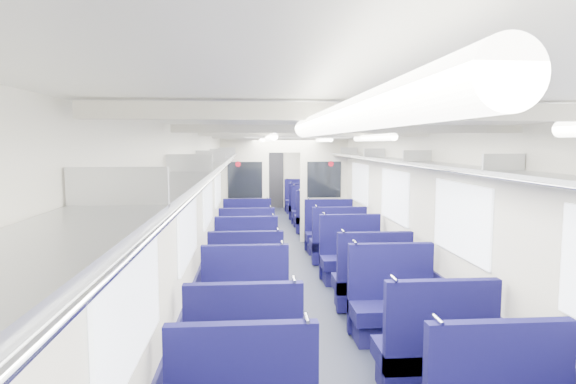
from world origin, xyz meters
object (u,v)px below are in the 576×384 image
object	(u,v)px
seat_15	(351,261)
seat_24	(248,208)
bulkhead	(285,187)
seat_21	(315,220)
seat_18	(247,235)
seat_23	(310,213)
seat_16	(247,247)
seat_14	(247,264)
seat_22	(248,214)
seat_25	(305,208)
seat_8	(244,361)
seat_13	(372,284)
seat_10	(245,312)
seat_11	(393,309)
seat_9	(434,357)
seat_20	(248,220)
seat_19	(329,236)
seat_17	(338,245)
seat_27	(300,202)
seat_12	(246,283)
seat_26	(248,203)
end_door	(272,179)

from	to	relation	value
seat_15	seat_24	world-z (taller)	same
bulkhead	seat_21	xyz separation A→B (m)	(0.83, 1.01, -0.90)
seat_18	seat_23	size ratio (longest dim) A/B	1.00
seat_16	seat_21	xyz separation A→B (m)	(1.66, 3.10, 0.00)
seat_14	seat_15	size ratio (longest dim) A/B	1.00
seat_22	seat_24	world-z (taller)	same
seat_15	seat_18	xyz separation A→B (m)	(-1.66, 2.36, 0.00)
seat_25	seat_23	bearing A→B (deg)	-90.00
seat_8	seat_13	bearing A→B (deg)	52.71
seat_14	seat_10	bearing A→B (deg)	-90.00
seat_11	seat_9	bearing A→B (deg)	-90.00
seat_16	seat_20	bearing A→B (deg)	90.00
seat_11	seat_19	world-z (taller)	same
seat_15	seat_20	world-z (taller)	same
seat_8	seat_22	world-z (taller)	same
seat_17	seat_22	xyz separation A→B (m)	(-1.66, 4.20, 0.00)
seat_13	seat_18	bearing A→B (deg)	114.31
seat_17	seat_27	world-z (taller)	same
seat_18	seat_27	xyz separation A→B (m)	(1.66, 5.50, 0.00)
seat_12	seat_10	bearing A→B (deg)	-90.00
seat_9	seat_10	size ratio (longest dim) A/B	1.00
seat_17	seat_11	bearing A→B (deg)	-90.00
seat_10	seat_19	world-z (taller)	same
seat_23	seat_11	bearing A→B (deg)	-90.00
seat_14	seat_19	xyz separation A→B (m)	(1.66, 2.23, 0.00)
seat_25	seat_15	bearing A→B (deg)	-90.00
seat_13	seat_20	distance (m)	5.80
seat_9	seat_27	xyz separation A→B (m)	(0.00, 11.39, 0.00)
seat_11	seat_10	bearing A→B (deg)	178.62
seat_10	seat_13	world-z (taller)	same
seat_24	seat_26	bearing A→B (deg)	90.00
end_door	seat_15	size ratio (longest dim) A/B	1.82
seat_13	seat_22	size ratio (longest dim) A/B	1.00
seat_11	seat_20	distance (m)	6.74
seat_21	seat_24	xyz separation A→B (m)	(-1.66, 2.35, 0.00)
bulkhead	seat_26	distance (m)	4.74
seat_19	seat_24	world-z (taller)	same
seat_25	seat_10	bearing A→B (deg)	-100.76
seat_12	seat_24	bearing A→B (deg)	90.00
seat_9	seat_22	size ratio (longest dim) A/B	1.00
bulkhead	seat_8	xyz separation A→B (m)	(-0.83, -6.74, -0.90)
seat_20	seat_25	distance (m)	2.79
seat_9	seat_20	distance (m)	7.95
seat_19	seat_22	distance (m)	3.66
seat_16	seat_22	distance (m)	4.23
seat_12	seat_20	bearing A→B (deg)	90.00
seat_11	seat_12	bearing A→B (deg)	144.97
seat_14	seat_17	size ratio (longest dim) A/B	1.00
seat_19	seat_12	bearing A→B (deg)	-117.00
seat_15	seat_24	bearing A→B (deg)	104.10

